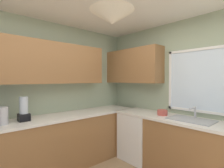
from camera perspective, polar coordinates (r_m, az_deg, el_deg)
name	(u,v)px	position (r m, az deg, el deg)	size (l,w,h in m)	color
room_shell	(102,60)	(2.63, -3.47, 7.97)	(3.68, 3.66, 2.61)	#9EAD8E
counter_run_left	(52,144)	(3.13, -19.38, -18.45)	(0.65, 3.27, 0.91)	olive
counter_run_back	(194,151)	(2.99, 25.75, -19.50)	(2.77, 0.65, 0.91)	olive
dishwasher	(139,136)	(3.46, 9.02, -16.83)	(0.60, 0.60, 0.86)	white
kettle	(2,116)	(2.78, -32.87, -8.92)	(0.15, 0.15, 0.24)	#B7B7BC
sink_assembly	(191,119)	(2.88, 24.89, -10.67)	(0.63, 0.40, 0.19)	#9EA0A5
bowl	(162,113)	(3.09, 16.48, -9.13)	(0.17, 0.17, 0.09)	#B74C42
blender_appliance	(24,110)	(2.85, -27.41, -7.76)	(0.15, 0.15, 0.36)	black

